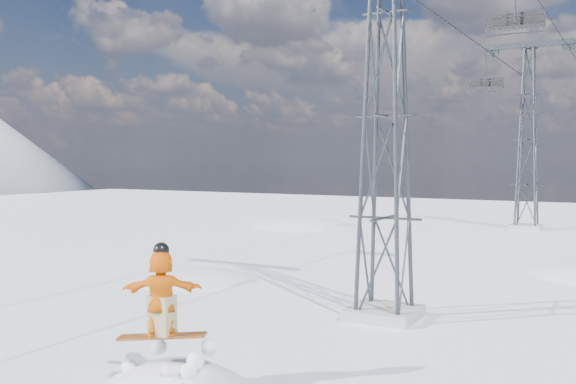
% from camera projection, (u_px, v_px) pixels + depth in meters
% --- Properties ---
extents(lift_tower_near, '(5.20, 1.80, 11.43)m').
position_uv_depth(lift_tower_near, '(385.00, 117.00, 17.19)').
color(lift_tower_near, '#999999').
rests_on(lift_tower_near, ground).
extents(lift_tower_far, '(5.20, 1.80, 11.43)m').
position_uv_depth(lift_tower_far, '(528.00, 140.00, 39.08)').
color(lift_tower_far, '#999999').
rests_on(lift_tower_far, ground).
extents(haul_cables, '(4.46, 51.00, 0.06)m').
position_uv_depth(haul_cables, '(481.00, 4.00, 26.98)').
color(haul_cables, black).
rests_on(haul_cables, ground).
extents(lift_chair_mid, '(1.89, 0.54, 2.34)m').
position_uv_depth(lift_chair_mid, '(515.00, 22.00, 21.69)').
color(lift_chair_mid, black).
rests_on(lift_chair_mid, ground).
extents(lift_chair_far, '(2.05, 0.59, 2.54)m').
position_uv_depth(lift_chair_far, '(486.00, 84.00, 38.40)').
color(lift_chair_far, black).
rests_on(lift_chair_far, ground).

